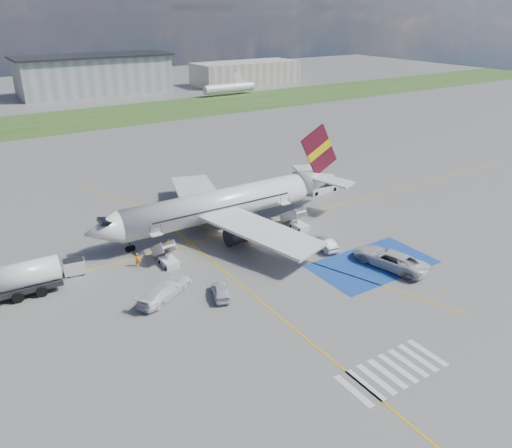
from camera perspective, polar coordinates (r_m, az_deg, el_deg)
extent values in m
plane|color=#60605E|center=(55.05, 2.81, -5.60)|extent=(400.00, 400.00, 0.00)
cube|color=#2D4C1E|center=(139.43, -20.94, 10.94)|extent=(400.00, 30.00, 0.01)
cube|color=gold|center=(64.09, -3.43, -1.20)|extent=(120.00, 0.20, 0.01)
cube|color=gold|center=(45.77, 5.03, -12.37)|extent=(0.20, 60.00, 0.01)
cube|color=gold|center=(64.09, -3.43, -1.20)|extent=(20.71, 56.45, 0.01)
cube|color=navy|center=(58.33, 13.18, -4.46)|extent=(14.00, 8.00, 0.01)
cube|color=silver|center=(40.63, 11.09, -18.21)|extent=(0.60, 4.00, 0.01)
cube|color=silver|center=(41.31, 12.36, -17.53)|extent=(0.60, 4.00, 0.01)
cube|color=silver|center=(42.00, 13.58, -16.86)|extent=(0.60, 4.00, 0.01)
cube|color=silver|center=(42.72, 14.76, -16.20)|extent=(0.60, 4.00, 0.01)
cube|color=silver|center=(43.46, 15.88, -15.56)|extent=(0.60, 4.00, 0.01)
cube|color=silver|center=(44.22, 16.96, -14.94)|extent=(0.60, 4.00, 0.01)
cube|color=silver|center=(45.00, 18.00, -14.33)|extent=(0.60, 4.00, 0.01)
cube|color=silver|center=(45.79, 19.00, -13.74)|extent=(0.60, 4.00, 0.01)
cube|color=gray|center=(181.65, -17.95, 15.88)|extent=(48.00, 18.00, 12.00)
cube|color=gray|center=(197.59, -1.17, 16.90)|extent=(40.00, 16.00, 8.00)
cylinder|color=silver|center=(64.38, -4.39, 2.17)|extent=(26.00, 3.90, 3.90)
cone|color=silver|center=(59.32, -17.17, -0.79)|extent=(4.00, 3.90, 3.90)
cube|color=black|center=(59.06, -16.74, 0.27)|extent=(1.67, 1.90, 0.82)
cone|color=silver|center=(72.85, 6.87, 4.97)|extent=(6.50, 3.90, 3.90)
cube|color=silver|center=(58.34, 0.53, -0.73)|extent=(9.86, 15.95, 1.40)
cube|color=silver|center=(72.12, -6.94, 3.94)|extent=(9.86, 15.95, 1.40)
cylinder|color=#38383A|center=(60.67, -1.77, -1.20)|extent=(3.40, 2.10, 2.10)
cylinder|color=#38383A|center=(69.75, -6.56, 2.04)|extent=(3.40, 2.10, 2.10)
cube|color=#4F0D1B|center=(71.77, 7.23, 8.34)|extent=(6.62, 0.30, 7.45)
cube|color=yellow|center=(71.77, 7.23, 8.34)|extent=(4.36, 0.40, 3.08)
cube|color=silver|center=(70.72, 8.92, 4.88)|extent=(4.73, 5.95, 0.49)
cube|color=silver|center=(75.35, 5.71, 6.22)|extent=(4.73, 5.95, 0.49)
cube|color=black|center=(62.65, -3.53, 1.92)|extent=(19.50, 0.04, 0.18)
cube|color=black|center=(65.87, -5.22, 2.97)|extent=(19.50, 0.04, 0.18)
cube|color=silver|center=(58.05, -10.58, -2.77)|extent=(1.40, 3.73, 2.32)
cube|color=silver|center=(59.21, -11.37, -1.16)|extent=(1.40, 1.00, 0.12)
cylinder|color=black|center=(58.77, -12.04, -0.83)|extent=(0.06, 0.06, 1.10)
cylinder|color=black|center=(59.22, -10.79, -0.53)|extent=(0.06, 0.06, 1.10)
cube|color=silver|center=(57.21, -9.86, -4.36)|extent=(1.60, 2.40, 0.70)
cube|color=silver|center=(66.40, 4.23, 1.04)|extent=(1.40, 3.73, 2.32)
cube|color=silver|center=(67.42, 3.28, 2.39)|extent=(1.40, 1.00, 0.12)
cylinder|color=black|center=(66.84, 2.81, 2.71)|extent=(0.06, 0.06, 1.10)
cylinder|color=black|center=(67.62, 3.78, 2.94)|extent=(0.06, 0.06, 1.10)
cube|color=silver|center=(65.67, 5.03, -0.29)|extent=(1.60, 2.40, 0.70)
cylinder|color=silver|center=(55.18, -25.43, -5.36)|extent=(7.71, 2.90, 2.57)
cube|color=black|center=(55.76, -25.21, -6.53)|extent=(7.71, 2.90, 0.56)
cube|color=silver|center=(57.73, -20.06, -4.62)|extent=(2.38, 1.67, 1.53)
cube|color=black|center=(57.37, -20.17, -3.90)|extent=(2.25, 1.54, 0.13)
cube|color=silver|center=(79.43, 7.59, 3.94)|extent=(5.14, 1.83, 0.85)
cube|color=black|center=(80.01, 8.30, 4.61)|extent=(3.36, 1.36, 0.95)
imported|color=silver|center=(50.55, -4.07, -7.61)|extent=(2.94, 4.33, 1.37)
imported|color=#B4B6BB|center=(60.52, 7.85, -2.23)|extent=(2.03, 4.38, 1.39)
imported|color=silver|center=(57.71, 15.10, -3.60)|extent=(4.36, 7.15, 2.50)
imported|color=silver|center=(51.01, -10.35, -7.18)|extent=(5.78, 4.50, 2.11)
imported|color=orange|center=(57.61, -13.36, -3.98)|extent=(0.61, 0.44, 1.56)
imported|color=orange|center=(59.58, -9.86, -2.59)|extent=(0.84, 0.99, 1.79)
imported|color=orange|center=(63.09, 3.07, -0.81)|extent=(0.86, 1.01, 1.62)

